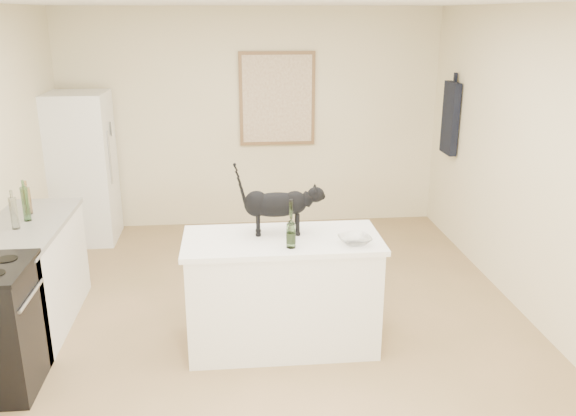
{
  "coord_description": "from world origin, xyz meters",
  "views": [
    {
      "loc": [
        -0.27,
        -4.43,
        2.52
      ],
      "look_at": [
        0.15,
        -0.15,
        1.12
      ],
      "focal_mm": 37.45,
      "sensor_mm": 36.0,
      "label": 1
    }
  ],
  "objects_px": {
    "black_cat": "(276,208)",
    "glass_bowl": "(355,240)",
    "wine_bottle": "(291,227)",
    "fridge": "(82,168)"
  },
  "relations": [
    {
      "from": "black_cat",
      "to": "glass_bowl",
      "type": "bearing_deg",
      "value": -23.51
    },
    {
      "from": "wine_bottle",
      "to": "glass_bowl",
      "type": "height_order",
      "value": "wine_bottle"
    },
    {
      "from": "black_cat",
      "to": "wine_bottle",
      "type": "xyz_separation_m",
      "value": [
        0.08,
        -0.29,
        -0.05
      ]
    },
    {
      "from": "black_cat",
      "to": "glass_bowl",
      "type": "height_order",
      "value": "black_cat"
    },
    {
      "from": "glass_bowl",
      "to": "black_cat",
      "type": "bearing_deg",
      "value": 153.96
    },
    {
      "from": "fridge",
      "to": "black_cat",
      "type": "relative_size",
      "value": 2.83
    },
    {
      "from": "glass_bowl",
      "to": "wine_bottle",
      "type": "bearing_deg",
      "value": -177.23
    },
    {
      "from": "black_cat",
      "to": "glass_bowl",
      "type": "xyz_separation_m",
      "value": [
        0.56,
        -0.27,
        -0.18
      ]
    },
    {
      "from": "wine_bottle",
      "to": "glass_bowl",
      "type": "xyz_separation_m",
      "value": [
        0.47,
        0.02,
        -0.13
      ]
    },
    {
      "from": "fridge",
      "to": "wine_bottle",
      "type": "bearing_deg",
      "value": -52.66
    }
  ]
}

